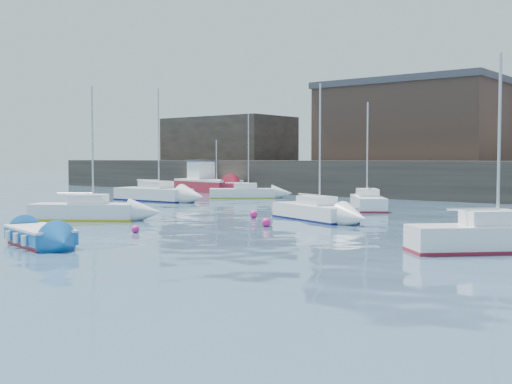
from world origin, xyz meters
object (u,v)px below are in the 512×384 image
Objects in this scene: sailboat_c at (484,237)px; sailboat_a at (84,211)px; blue_dinghy at (40,236)px; sailboat_b at (314,211)px; fishing_boat at (206,182)px; sailboat_e at (153,194)px; sailboat_h at (242,193)px; buoy_mid at (266,227)px; sailboat_f at (368,202)px; buoy_near at (135,233)px; buoy_far at (254,218)px.

sailboat_a is at bearing -175.37° from sailboat_c.
sailboat_b is at bearing 80.73° from blue_dinghy.
fishing_boat is 0.94× the size of sailboat_e.
sailboat_b is (23.50, -17.02, -0.50)m from fishing_boat.
blue_dinghy is 0.57× the size of sailboat_h.
buoy_mid is (14.60, -15.79, -0.44)m from sailboat_h.
sailboat_b is 18.37m from sailboat_e.
sailboat_f reaches higher than buoy_mid.
sailboat_f reaches higher than buoy_near.
blue_dinghy is 14.69m from sailboat_b.
sailboat_a is 6.79m from buoy_near.
sailboat_b is 16.37× the size of buoy_far.
sailboat_b is 12.30m from sailboat_c.
blue_dinghy is 4.96m from buoy_near.
blue_dinghy is at bearing -99.27° from sailboat_b.
sailboat_a is 15.04m from sailboat_e.
buoy_near is (11.75, -21.28, -0.44)m from sailboat_h.
sailboat_e reaches higher than sailboat_f.
fishing_boat is 18.02× the size of buoy_mid.
buoy_far is at bearing 92.79° from buoy_near.
sailboat_b reaches higher than fishing_boat.
sailboat_c is (34.31, -22.88, -0.44)m from fishing_boat.
sailboat_c reaches higher than fishing_boat.
blue_dinghy is 13.58m from buoy_far.
sailboat_f is 11.85m from buoy_mid.
sailboat_f is 14.08m from sailboat_h.
buoy_near is (-0.46, 4.92, -0.38)m from blue_dinghy.
buoy_far is (6.02, 6.53, -0.49)m from sailboat_a.
fishing_boat is at bearing 157.44° from sailboat_f.
sailboat_c reaches higher than blue_dinghy.
sailboat_a is 15.84× the size of buoy_mid.
sailboat_b reaches higher than sailboat_h.
sailboat_c is 30.86m from sailboat_h.
sailboat_c is 15.50× the size of buoy_mid.
buoy_mid is (-10.79, 1.77, -0.52)m from sailboat_c.
buoy_far is (-3.24, -0.96, -0.46)m from sailboat_b.
sailboat_h is at bearing 65.16° from sailboat_e.
sailboat_e is at bearing -170.67° from sailboat_f.
sailboat_b is at bearing -35.92° from fishing_boat.
sailboat_b is 1.04× the size of sailboat_f.
sailboat_b is at bearing 73.59° from buoy_near.
buoy_near is at bearing -117.41° from buoy_mid.
sailboat_b reaches higher than sailboat_f.
sailboat_a is at bearing -59.84° from fishing_boat.
sailboat_h is at bearing 141.24° from sailboat_b.
sailboat_h is (-12.20, 26.20, 0.06)m from blue_dinghy.
sailboat_h reaches higher than fishing_boat.
sailboat_e is (-15.32, 19.47, 0.16)m from blue_dinghy.
fishing_boat is 1.17× the size of sailboat_h.
sailboat_e reaches higher than fishing_boat.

